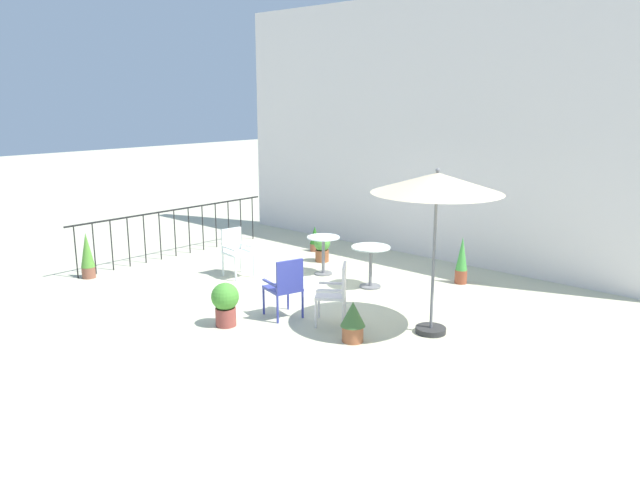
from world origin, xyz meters
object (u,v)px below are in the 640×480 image
(potted_plant_4, at_px, (225,302))
(cafe_table_1, at_px, (323,248))
(potted_plant_0, at_px, (322,247))
(potted_plant_3, at_px, (353,320))
(cafe_table_0, at_px, (371,259))
(patio_chair_2, at_px, (336,290))
(patio_umbrella_0, at_px, (437,186))
(potted_plant_1, at_px, (87,255))
(patio_chair_1, at_px, (236,249))
(potted_plant_5, at_px, (462,261))
(patio_chair_0, at_px, (286,285))
(potted_plant_2, at_px, (315,239))

(potted_plant_4, bearing_deg, cafe_table_1, 103.82)
(potted_plant_0, relative_size, potted_plant_3, 0.95)
(cafe_table_0, xyz_separation_m, patio_chair_2, (0.72, -1.78, 0.01))
(patio_umbrella_0, relative_size, cafe_table_0, 3.18)
(potted_plant_1, distance_m, potted_plant_4, 3.85)
(potted_plant_4, bearing_deg, potted_plant_3, 23.93)
(patio_chair_2, distance_m, potted_plant_4, 1.65)
(cafe_table_0, bearing_deg, patio_chair_1, -154.06)
(cafe_table_1, distance_m, patio_chair_1, 1.66)
(potted_plant_5, bearing_deg, cafe_table_0, -129.75)
(potted_plant_0, distance_m, potted_plant_3, 4.28)
(cafe_table_1, relative_size, potted_plant_0, 1.34)
(patio_chair_0, bearing_deg, patio_umbrella_0, 26.02)
(patio_chair_1, bearing_deg, cafe_table_0, 25.94)
(potted_plant_1, bearing_deg, cafe_table_0, 35.70)
(potted_plant_4, bearing_deg, cafe_table_0, 81.57)
(patio_chair_1, bearing_deg, potted_plant_4, -43.72)
(potted_plant_4, distance_m, potted_plant_5, 4.50)
(potted_plant_0, xyz_separation_m, potted_plant_3, (3.16, -2.89, 0.01))
(patio_umbrella_0, bearing_deg, potted_plant_5, 110.18)
(patio_chair_0, xyz_separation_m, potted_plant_3, (1.35, -0.04, -0.23))
(patio_umbrella_0, relative_size, potted_plant_2, 4.23)
(cafe_table_0, height_order, potted_plant_5, potted_plant_5)
(potted_plant_5, bearing_deg, potted_plant_2, -179.73)
(potted_plant_0, height_order, potted_plant_3, potted_plant_3)
(patio_chair_2, height_order, potted_plant_4, patio_chair_2)
(potted_plant_0, xyz_separation_m, potted_plant_5, (2.90, 0.56, 0.12))
(potted_plant_0, bearing_deg, patio_chair_1, -105.27)
(potted_plant_4, bearing_deg, patio_chair_2, 44.96)
(potted_plant_2, relative_size, potted_plant_3, 0.97)
(potted_plant_5, bearing_deg, patio_chair_2, -96.57)
(patio_chair_0, xyz_separation_m, potted_plant_1, (-4.28, -0.97, -0.10))
(patio_chair_2, xyz_separation_m, potted_plant_4, (-1.16, -1.16, -0.16))
(cafe_table_1, height_order, patio_chair_1, patio_chair_1)
(patio_chair_1, relative_size, potted_plant_0, 1.64)
(cafe_table_0, relative_size, patio_chair_1, 0.83)
(patio_chair_0, bearing_deg, potted_plant_0, 122.42)
(patio_chair_0, relative_size, potted_plant_1, 1.09)
(patio_chair_1, xyz_separation_m, potted_plant_2, (-0.19, 2.41, -0.24))
(patio_umbrella_0, height_order, potted_plant_4, patio_umbrella_0)
(potted_plant_0, xyz_separation_m, potted_plant_2, (-0.70, 0.54, -0.02))
(patio_chair_0, height_order, patio_chair_2, patio_chair_0)
(potted_plant_2, bearing_deg, potted_plant_1, -112.02)
(patio_chair_0, distance_m, patio_chair_2, 0.80)
(potted_plant_1, height_order, potted_plant_2, potted_plant_1)
(cafe_table_0, bearing_deg, potted_plant_5, 50.25)
(patio_umbrella_0, distance_m, patio_chair_1, 4.59)
(patio_chair_0, relative_size, potted_plant_2, 1.69)
(patio_umbrella_0, distance_m, potted_plant_5, 3.11)
(potted_plant_3, bearing_deg, patio_chair_2, 149.26)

